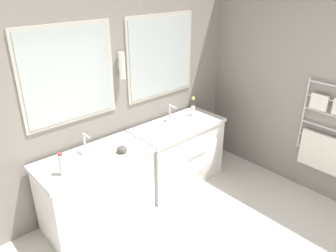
{
  "coord_description": "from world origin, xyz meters",
  "views": [
    {
      "loc": [
        -1.57,
        -0.68,
        2.47
      ],
      "look_at": [
        0.48,
        1.59,
        1.05
      ],
      "focal_mm": 35.0,
      "sensor_mm": 36.0,
      "label": 1
    }
  ],
  "objects_px": {
    "vanity_right": "(180,153)",
    "toiletry_bottle": "(62,164)",
    "amenity_bowl": "(122,149)",
    "flower_vase": "(193,108)",
    "vanity_left": "(99,190)"
  },
  "relations": [
    {
      "from": "vanity_left",
      "to": "vanity_right",
      "type": "xyz_separation_m",
      "value": [
        1.19,
        0.0,
        0.0
      ]
    },
    {
      "from": "amenity_bowl",
      "to": "flower_vase",
      "type": "bearing_deg",
      "value": 9.0
    },
    {
      "from": "amenity_bowl",
      "to": "vanity_right",
      "type": "bearing_deg",
      "value": 5.21
    },
    {
      "from": "toiletry_bottle",
      "to": "flower_vase",
      "type": "distance_m",
      "value": 1.9
    },
    {
      "from": "toiletry_bottle",
      "to": "amenity_bowl",
      "type": "relative_size",
      "value": 2.0
    },
    {
      "from": "vanity_left",
      "to": "toiletry_bottle",
      "type": "height_order",
      "value": "toiletry_bottle"
    },
    {
      "from": "amenity_bowl",
      "to": "flower_vase",
      "type": "relative_size",
      "value": 0.44
    },
    {
      "from": "vanity_right",
      "to": "toiletry_bottle",
      "type": "distance_m",
      "value": 1.63
    },
    {
      "from": "toiletry_bottle",
      "to": "vanity_right",
      "type": "bearing_deg",
      "value": 2.16
    },
    {
      "from": "vanity_right",
      "to": "flower_vase",
      "type": "relative_size",
      "value": 4.58
    },
    {
      "from": "vanity_right",
      "to": "amenity_bowl",
      "type": "distance_m",
      "value": 1.01
    },
    {
      "from": "vanity_left",
      "to": "toiletry_bottle",
      "type": "relative_size",
      "value": 5.23
    },
    {
      "from": "toiletry_bottle",
      "to": "flower_vase",
      "type": "relative_size",
      "value": 0.88
    },
    {
      "from": "vanity_left",
      "to": "toiletry_bottle",
      "type": "bearing_deg",
      "value": -170.94
    },
    {
      "from": "vanity_right",
      "to": "toiletry_bottle",
      "type": "bearing_deg",
      "value": -177.84
    }
  ]
}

